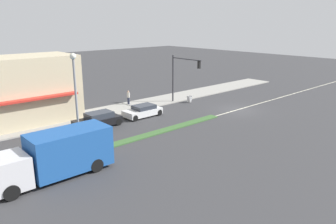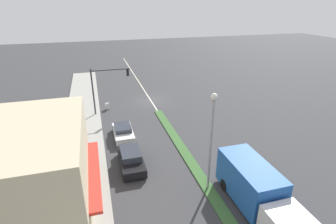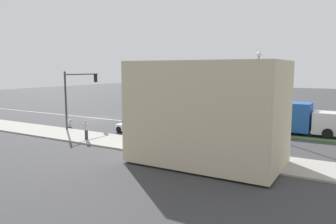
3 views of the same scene
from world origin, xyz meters
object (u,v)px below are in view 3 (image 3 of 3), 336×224
at_px(traffic_signal_main, 76,90).
at_px(suv_black, 188,131).
at_px(van_white, 138,127).
at_px(pedestrian, 86,130).
at_px(delivery_truck, 292,118).
at_px(warning_aframe_sign, 69,123).
at_px(street_lamp, 258,82).

xyz_separation_m(traffic_signal_main, suv_black, (-1.12, 11.92, -3.23)).
xyz_separation_m(traffic_signal_main, van_white, (-1.12, 6.63, -3.31)).
relative_size(pedestrian, suv_black, 0.37).
bearing_deg(suv_black, delivery_truck, 135.38).
bearing_deg(pedestrian, suv_black, 125.30).
distance_m(delivery_truck, van_white, 14.36).
xyz_separation_m(pedestrian, warning_aframe_sign, (-3.92, -6.26, -0.54)).
distance_m(warning_aframe_sign, van_white, 8.04).
xyz_separation_m(traffic_signal_main, warning_aframe_sign, (-0.09, -1.34, -3.47)).
relative_size(traffic_signal_main, street_lamp, 0.76).
bearing_deg(delivery_truck, street_lamp, -50.56).
height_order(traffic_signal_main, suv_black, traffic_signal_main).
bearing_deg(van_white, warning_aframe_sign, -82.58).
distance_m(pedestrian, warning_aframe_sign, 7.40).
bearing_deg(warning_aframe_sign, traffic_signal_main, 86.29).
bearing_deg(pedestrian, warning_aframe_sign, -122.03).
height_order(street_lamp, pedestrian, street_lamp).
height_order(traffic_signal_main, street_lamp, street_lamp).
xyz_separation_m(traffic_signal_main, pedestrian, (3.83, 4.92, -2.94)).
bearing_deg(traffic_signal_main, pedestrian, 52.09).
relative_size(street_lamp, warning_aframe_sign, 8.80).
bearing_deg(delivery_truck, traffic_signal_main, -66.36).
relative_size(traffic_signal_main, suv_black, 1.28).
xyz_separation_m(delivery_truck, van_white, (7.20, -12.39, -0.88)).
bearing_deg(van_white, pedestrian, -19.03).
xyz_separation_m(delivery_truck, suv_black, (7.20, -7.11, -0.80)).
height_order(traffic_signal_main, pedestrian, traffic_signal_main).
height_order(pedestrian, suv_black, pedestrian).
bearing_deg(warning_aframe_sign, delivery_truck, 112.02).
bearing_deg(pedestrian, traffic_signal_main, -127.91).
relative_size(street_lamp, pedestrian, 4.59).
bearing_deg(van_white, traffic_signal_main, -80.37).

